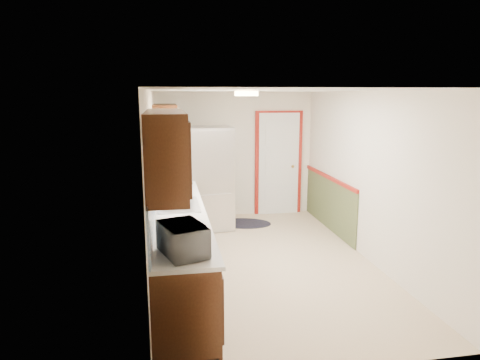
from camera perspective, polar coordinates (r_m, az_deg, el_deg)
name	(u,v)px	position (r m, az deg, el deg)	size (l,w,h in m)	color
room_shell	(265,180)	(5.88, 3.34, 0.06)	(3.20, 5.20, 2.52)	#CBB48F
kitchen_run	(176,217)	(5.54, -8.59, -4.91)	(0.63, 4.00, 2.20)	#381B0C
back_wall_trim	(289,172)	(8.29, 6.53, 1.13)	(1.12, 2.30, 2.08)	maroon
ceiling_fixture	(246,93)	(5.51, 0.87, 11.47)	(0.30, 0.30, 0.06)	#FFD88C
microwave	(183,236)	(3.87, -7.57, -7.40)	(0.51, 0.28, 0.34)	white
refrigerator	(210,178)	(7.54, -4.07, 0.26)	(0.82, 0.79, 1.80)	#B7B7BC
rug	(244,223)	(7.95, 0.56, -5.79)	(0.99, 0.64, 0.01)	black
cooktop	(175,180)	(7.15, -8.60, -0.05)	(0.53, 0.63, 0.02)	black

